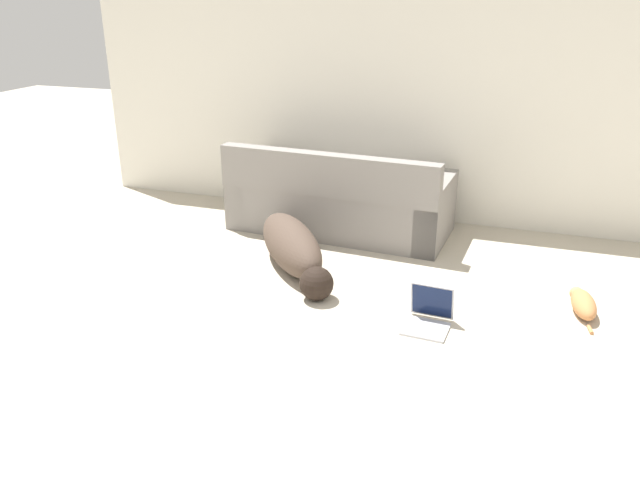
# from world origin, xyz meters

# --- Properties ---
(wall_back) EXTENTS (6.70, 0.06, 2.42)m
(wall_back) POSITION_xyz_m (0.00, 3.83, 1.21)
(wall_back) COLOR silver
(wall_back) RESTS_ON ground_plane
(couch) EXTENTS (2.02, 0.97, 0.80)m
(couch) POSITION_xyz_m (-0.62, 3.25, 0.27)
(couch) COLOR gray
(couch) RESTS_ON ground_plane
(dog) EXTENTS (1.07, 1.32, 0.38)m
(dog) POSITION_xyz_m (-0.71, 2.31, 0.19)
(dog) COLOR #4C3D33
(dog) RESTS_ON ground_plane
(cat) EXTENTS (0.21, 0.56, 0.15)m
(cat) POSITION_xyz_m (1.44, 2.26, 0.07)
(cat) COLOR #BC7A47
(cat) RESTS_ON ground_plane
(laptop_open) EXTENTS (0.31, 0.34, 0.27)m
(laptop_open) POSITION_xyz_m (0.46, 1.77, 0.09)
(laptop_open) COLOR #B7B7BC
(laptop_open) RESTS_ON ground_plane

